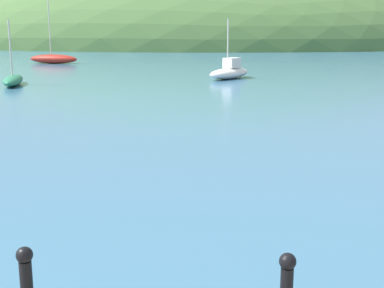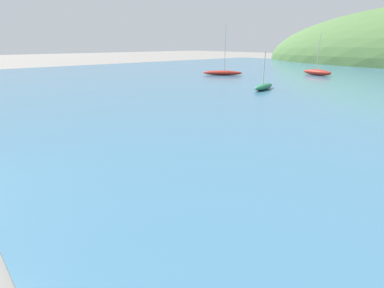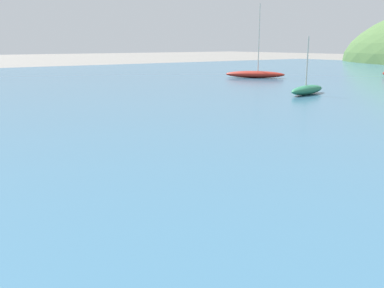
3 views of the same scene
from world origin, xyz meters
name	(u,v)px [view 3 (image 3 of 3)]	position (x,y,z in m)	size (l,w,h in m)	color
boat_blue_hull	(307,90)	(-5.05, 21.20, 0.34)	(1.37, 3.07, 2.85)	#287551
boat_nearest_quay	(255,74)	(-14.58, 26.90, 0.38)	(4.02, 3.62, 5.29)	maroon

